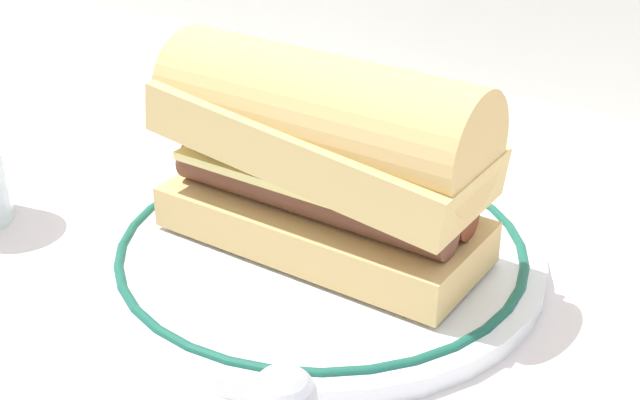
{
  "coord_description": "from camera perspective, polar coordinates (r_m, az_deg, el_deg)",
  "views": [
    {
      "loc": [
        0.29,
        -0.4,
        0.3
      ],
      "look_at": [
        0.03,
        -0.0,
        0.04
      ],
      "focal_mm": 50.56,
      "sensor_mm": 36.0,
      "label": 1
    }
  ],
  "objects": [
    {
      "name": "ground_plane",
      "position": [
        0.57,
        -2.1,
        -3.22
      ],
      "size": [
        1.5,
        1.5,
        0.0
      ],
      "primitive_type": "plane",
      "color": "silver"
    },
    {
      "name": "butter_knife",
      "position": [
        0.75,
        1.72,
        4.88
      ],
      "size": [
        0.09,
        0.13,
        0.01
      ],
      "color": "silver",
      "rests_on": "ground_plane"
    },
    {
      "name": "sausage_sandwich",
      "position": [
        0.52,
        0.0,
        3.07
      ],
      "size": [
        0.2,
        0.08,
        0.12
      ],
      "rotation": [
        0.0,
        0.0,
        0.0
      ],
      "color": "#DEB56E",
      "rests_on": "plate"
    },
    {
      "name": "plate",
      "position": [
        0.56,
        0.0,
        -3.39
      ],
      "size": [
        0.27,
        0.27,
        0.01
      ],
      "color": "white",
      "rests_on": "ground_plane"
    }
  ]
}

